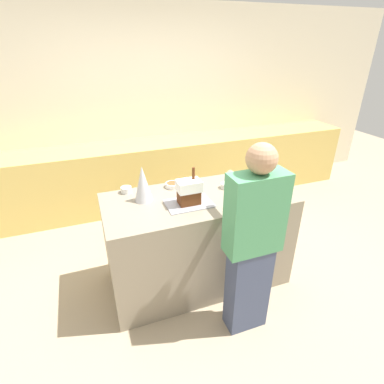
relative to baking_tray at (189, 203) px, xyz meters
name	(u,v)px	position (x,y,z in m)	size (l,w,h in m)	color
ground_plane	(197,277)	(0.12, 0.09, -0.92)	(12.00, 12.00, 0.00)	tan
wall_back	(144,108)	(0.12, 2.15, 0.38)	(8.00, 0.05, 2.60)	beige
back_cabinet_block	(154,173)	(0.12, 1.82, -0.47)	(6.00, 0.60, 0.89)	#DBBC60
kitchen_island	(198,240)	(0.12, 0.09, -0.46)	(1.64, 0.76, 0.91)	gray
baking_tray	(189,203)	(0.00, 0.00, 0.00)	(0.38, 0.26, 0.01)	#9E9EA8
gingerbread_house	(189,191)	(0.00, 0.00, 0.11)	(0.19, 0.14, 0.30)	#5B2D14
decorative_tree	(143,184)	(-0.34, 0.19, 0.15)	(0.16, 0.16, 0.31)	silver
candy_bowl_near_tray_left	(196,186)	(0.16, 0.27, 0.02)	(0.10, 0.10, 0.04)	white
candy_bowl_center_rear	(187,181)	(0.12, 0.38, 0.02)	(0.11, 0.11, 0.05)	silver
candy_bowl_near_tray_right	(173,185)	(-0.03, 0.36, 0.02)	(0.13, 0.13, 0.04)	white
candy_bowl_behind_tray	(226,185)	(0.42, 0.17, 0.02)	(0.09, 0.09, 0.05)	silver
candy_bowl_far_left	(126,190)	(-0.45, 0.39, 0.03)	(0.10, 0.10, 0.05)	white
person	(252,243)	(0.29, -0.55, -0.10)	(0.41, 0.52, 1.57)	#424C6B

